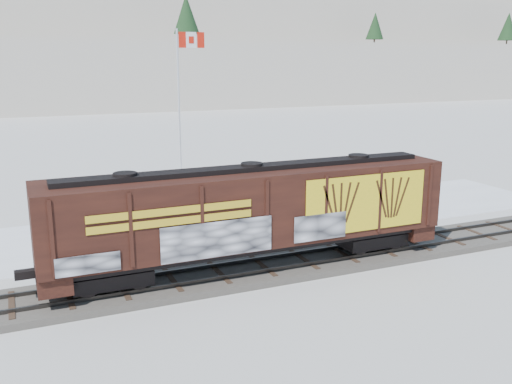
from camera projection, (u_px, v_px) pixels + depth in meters
name	position (u px, v px, depth m)	size (l,w,h in m)	color
ground	(304.00, 266.00, 25.37)	(500.00, 500.00, 0.00)	white
rail_track	(304.00, 262.00, 25.34)	(50.00, 3.40, 0.43)	#59544C
parking_strip	(241.00, 222.00, 32.06)	(40.00, 8.00, 0.03)	white
hillside	(48.00, 37.00, 146.88)	(360.00, 110.00, 93.00)	white
hopper_railcar	(252.00, 210.00, 23.74)	(17.20, 3.06, 4.29)	black
flagpole	(182.00, 136.00, 38.01)	(2.30, 0.90, 10.85)	silver
car_silver	(140.00, 214.00, 30.54)	(1.98, 4.93, 1.68)	#B2B5BA
car_white	(197.00, 219.00, 29.73)	(1.67, 4.80, 1.58)	silver
car_dark	(324.00, 210.00, 31.87)	(1.88, 4.62, 1.34)	#202229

